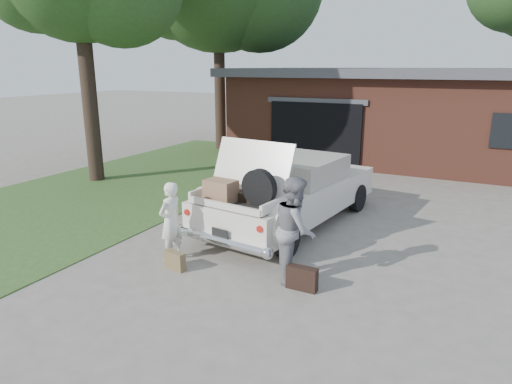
% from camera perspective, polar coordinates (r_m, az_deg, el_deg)
% --- Properties ---
extents(ground, '(90.00, 90.00, 0.00)m').
position_cam_1_polar(ground, '(8.39, -1.88, -8.25)').
color(ground, gray).
rests_on(ground, ground).
extents(grass_strip, '(6.00, 16.00, 0.02)m').
position_cam_1_polar(grass_strip, '(13.81, -16.04, 0.76)').
color(grass_strip, '#2D4C1E').
rests_on(grass_strip, ground).
extents(house, '(12.80, 7.80, 3.30)m').
position_cam_1_polar(house, '(18.47, 18.56, 9.39)').
color(house, brown).
rests_on(house, ground).
extents(sedan, '(2.56, 5.26, 2.03)m').
position_cam_1_polar(sedan, '(9.95, 4.33, 0.11)').
color(sedan, silver).
rests_on(sedan, ground).
extents(woman_left, '(0.38, 0.55, 1.42)m').
position_cam_1_polar(woman_left, '(8.26, -10.62, -3.60)').
color(woman_left, white).
rests_on(woman_left, ground).
extents(woman_right, '(0.93, 1.02, 1.71)m').
position_cam_1_polar(woman_right, '(7.34, 4.92, -4.61)').
color(woman_right, gray).
rests_on(woman_right, ground).
extents(suitcase_left, '(0.43, 0.21, 0.32)m').
position_cam_1_polar(suitcase_left, '(8.01, -10.10, -8.42)').
color(suitcase_left, brown).
rests_on(suitcase_left, ground).
extents(suitcase_right, '(0.49, 0.16, 0.38)m').
position_cam_1_polar(suitcase_right, '(7.24, 5.77, -10.68)').
color(suitcase_right, black).
rests_on(suitcase_right, ground).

